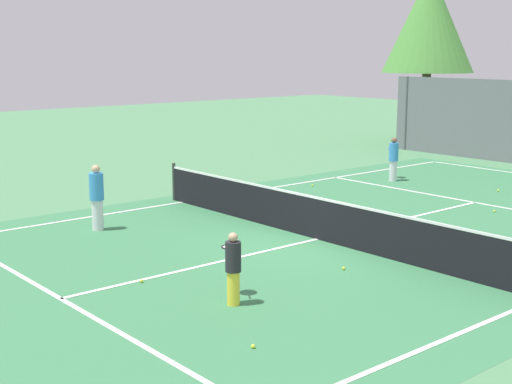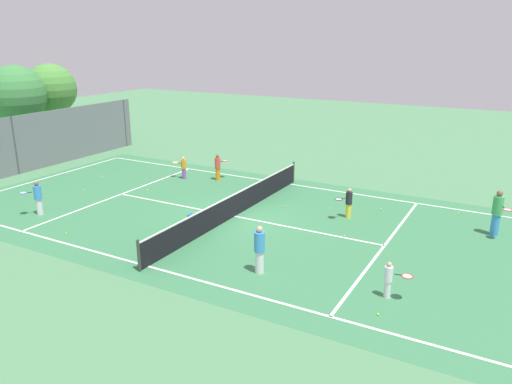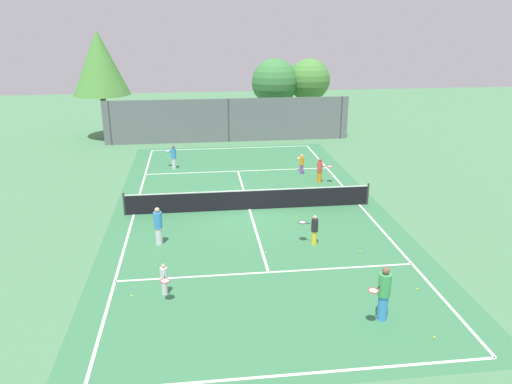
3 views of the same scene
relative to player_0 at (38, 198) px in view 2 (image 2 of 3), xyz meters
name	(u,v)px [view 2 (image 2 of 3)]	position (x,y,z in m)	size (l,w,h in m)	color
ground_plane	(234,216)	(3.84, -7.42, -0.76)	(80.00, 80.00, 0.00)	#4C8456
court_surface	(234,216)	(3.84, -7.42, -0.76)	(13.00, 25.00, 0.01)	#387A4C
tennis_net	(234,205)	(3.84, -7.42, -0.25)	(11.90, 0.10, 1.10)	#333833
perimeter_fence	(15,146)	(3.84, 6.58, 0.84)	(18.00, 0.12, 3.20)	slate
tree_0	(16,95)	(8.08, 11.83, 2.89)	(3.83, 3.83, 5.57)	brown
tree_1	(51,89)	(11.01, 12.00, 2.99)	(3.49, 3.49, 5.53)	brown
player_0	(38,198)	(0.00, 0.00, 0.00)	(0.76, 0.80, 1.47)	silver
player_1	(348,203)	(6.02, -11.66, -0.09)	(0.82, 0.66, 1.29)	yellow
player_2	(183,167)	(7.54, -1.97, -0.13)	(0.33, 0.82, 1.20)	purple
player_3	(259,249)	(-0.27, -10.87, 0.07)	(0.34, 0.34, 1.61)	silver
player_4	(497,212)	(6.88, -17.22, 0.16)	(0.90, 0.77, 1.79)	#388CD8
player_5	(389,279)	(0.15, -14.92, -0.17)	(0.37, 0.82, 1.13)	silver
player_6	(218,167)	(8.22, -3.75, -0.04)	(0.88, 0.48, 1.40)	orange
ball_crate	(195,218)	(2.42, -6.39, -0.58)	(0.45, 0.39, 0.43)	blue
tennis_ball_0	(83,190)	(3.33, 1.02, -0.73)	(0.07, 0.07, 0.07)	#CCE533
tennis_ball_2	(283,207)	(5.88, -8.73, -0.73)	(0.07, 0.07, 0.07)	#CCE533
tennis_ball_3	(344,236)	(3.97, -12.24, -0.73)	(0.07, 0.07, 0.07)	#CCE533
tennis_ball_4	(378,314)	(-0.95, -14.94, -0.73)	(0.07, 0.07, 0.07)	#CCE533
tennis_ball_5	(66,233)	(-1.01, -2.79, -0.73)	(0.07, 0.07, 0.07)	#CCE533
tennis_ball_6	(166,178)	(7.09, -1.11, -0.73)	(0.07, 0.07, 0.07)	#CCE533
tennis_ball_7	(458,213)	(8.74, -15.68, -0.73)	(0.07, 0.07, 0.07)	#CCE533
tennis_ball_8	(381,209)	(7.70, -12.63, -0.73)	(0.07, 0.07, 0.07)	#CCE533
tennis_ball_9	(101,177)	(5.56, 2.06, -0.73)	(0.07, 0.07, 0.07)	#CCE533
tennis_ball_10	(147,190)	(4.91, -1.73, -0.73)	(0.07, 0.07, 0.07)	#CCE533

